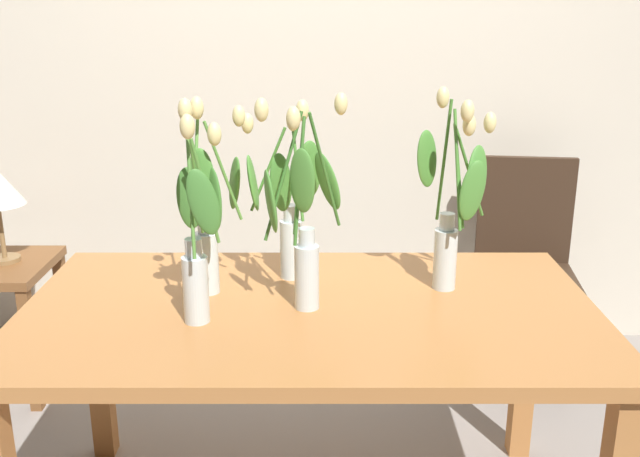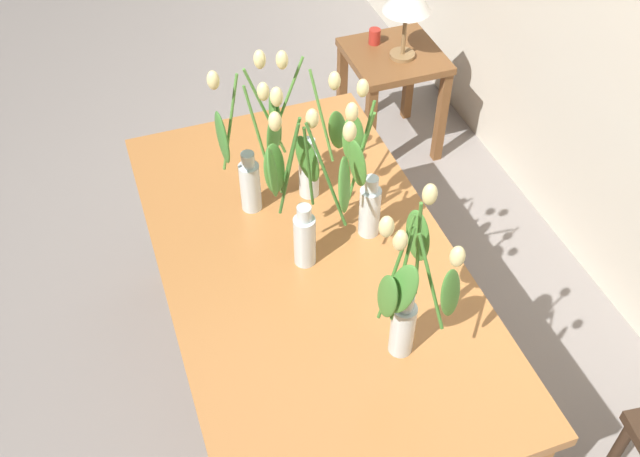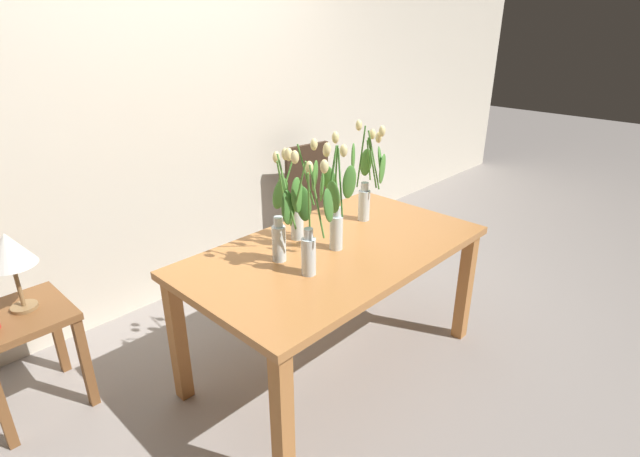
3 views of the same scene
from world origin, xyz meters
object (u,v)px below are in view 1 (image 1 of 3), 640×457
Objects in this scene: tulip_vase_3 at (288,221)px; dining_chair at (525,256)px; tulip_vase_1 at (302,224)px; tulip_vase_4 at (454,211)px; dining_table at (310,335)px; tulip_vase_0 at (211,231)px; tulip_vase_2 at (198,243)px.

dining_chair is at bearing 40.22° from tulip_vase_3.
tulip_vase_1 is at bearing -131.57° from dining_chair.
tulip_vase_4 reaches higher than tulip_vase_3.
tulip_vase_0 reaches higher than dining_table.
tulip_vase_2 is at bearing -136.82° from dining_chair.
tulip_vase_4 is (0.70, 0.04, 0.05)m from tulip_vase_0.
tulip_vase_3 is at bearing -139.78° from dining_chair.
tulip_vase_1 is 1.46m from dining_chair.
dining_chair reaches higher than dining_table.
dining_chair is (1.19, 1.11, -0.43)m from tulip_vase_2.
tulip_vase_4 is at bearing 3.12° from tulip_vase_0.
tulip_vase_3 reaches higher than dining_chair.
tulip_vase_2 is (-0.29, -0.09, 0.30)m from dining_table.
tulip_vase_1 is at bearing -77.52° from tulip_vase_3.
tulip_vase_1 reaches higher than tulip_vase_0.
tulip_vase_0 is at bearing -176.88° from tulip_vase_4.
tulip_vase_4 is at bearing -118.47° from dining_chair.
dining_table is 2.88× the size of tulip_vase_3.
tulip_vase_0 is at bearing -151.53° from tulip_vase_3.
tulip_vase_1 reaches higher than tulip_vase_3.
tulip_vase_0 is 0.62× the size of dining_chair.
tulip_vase_4 is at bearing 17.32° from dining_table.
tulip_vase_0 is 1.00× the size of tulip_vase_1.
tulip_vase_1 is at bearing -162.07° from tulip_vase_4.
tulip_vase_0 is at bearing 88.59° from tulip_vase_2.
tulip_vase_4 is (0.70, 0.22, 0.03)m from tulip_vase_2.
tulip_vase_4 is 0.63× the size of dining_chair.
tulip_vase_3 is 0.60× the size of dining_chair.
tulip_vase_3 is (0.21, 0.12, -0.00)m from tulip_vase_0.
tulip_vase_1 is at bearing 15.97° from tulip_vase_2.
dining_table is 2.73× the size of tulip_vase_4.
tulip_vase_1 reaches higher than dining_table.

